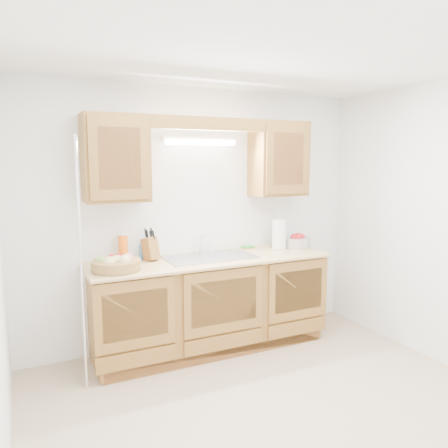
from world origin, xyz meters
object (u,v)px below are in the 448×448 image
knife_block (150,248)px  paper_towel (279,234)px  fruit_basket (116,263)px  apple_bowl (297,241)px

knife_block → paper_towel: 1.36m
fruit_basket → apple_bowl: (1.94, 0.18, 0.01)m
fruit_basket → knife_block: size_ratio=1.52×
paper_towel → apple_bowl: bearing=-2.9°
fruit_basket → paper_towel: 1.73m
paper_towel → knife_block: bearing=177.6°
knife_block → paper_towel: bearing=-23.2°
knife_block → paper_towel: paper_towel is taller
knife_block → apple_bowl: 1.57m
paper_towel → apple_bowl: paper_towel is taller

